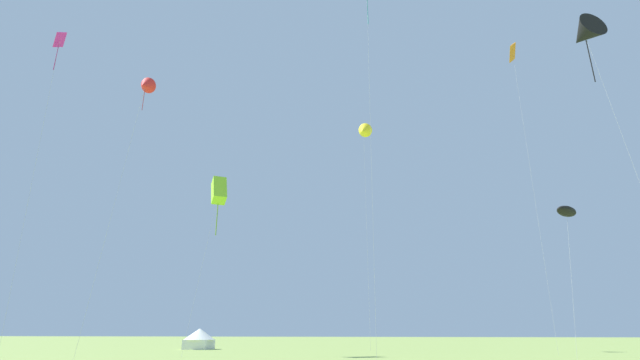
{
  "coord_description": "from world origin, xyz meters",
  "views": [
    {
      "loc": [
        5.96,
        -2.97,
        2.2
      ],
      "look_at": [
        0.0,
        32.0,
        14.18
      ],
      "focal_mm": 25.22,
      "sensor_mm": 36.0,
      "label": 1
    }
  ],
  "objects": [
    {
      "name": "kite_magenta_diamond",
      "position": [
        -26.17,
        30.23,
        29.22
      ],
      "size": [
        2.76,
        2.7,
        31.01
      ],
      "color": "#E02DA3",
      "rests_on": "ground"
    },
    {
      "name": "kite_lime_box",
      "position": [
        -12.5,
        40.62,
        16.54
      ],
      "size": [
        2.67,
        3.82,
        18.15
      ],
      "color": "#99DB2D",
      "rests_on": "ground"
    },
    {
      "name": "kite_black_parafoil",
      "position": [
        21.12,
        38.93,
        12.33
      ],
      "size": [
        3.45,
        3.65,
        12.91
      ],
      "color": "black",
      "rests_on": "ground"
    },
    {
      "name": "kite_red_delta",
      "position": [
        -18.05,
        33.23,
        25.67
      ],
      "size": [
        2.52,
        2.87,
        26.71
      ],
      "color": "red",
      "rests_on": "ground"
    },
    {
      "name": "kite_black_delta",
      "position": [
        25.5,
        38.33,
        30.12
      ],
      "size": [
        4.33,
        3.92,
        31.83
      ],
      "color": "black",
      "rests_on": "ground"
    },
    {
      "name": "kite_yellow_delta",
      "position": [
        2.29,
        55.69,
        29.36
      ],
      "size": [
        2.58,
        3.05,
        30.66
      ],
      "color": "yellow",
      "rests_on": "ground"
    },
    {
      "name": "kite_orange_diamond",
      "position": [
        21.93,
        49.38,
        35.48
      ],
      "size": [
        1.31,
        3.03,
        37.3
      ],
      "color": "orange",
      "rests_on": "ground"
    },
    {
      "name": "festival_tent_right",
      "position": [
        -19.91,
        55.34,
        1.43
      ],
      "size": [
        3.96,
        3.96,
        2.57
      ],
      "color": "white",
      "rests_on": "ground"
    }
  ]
}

